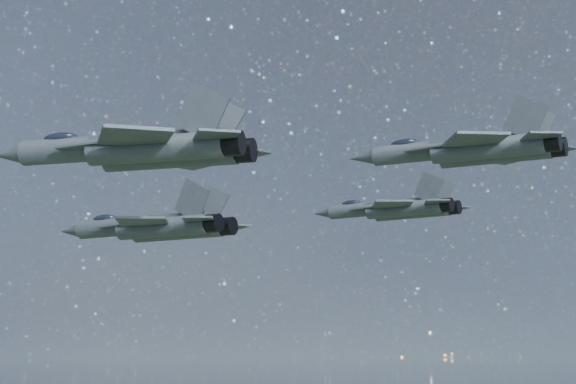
% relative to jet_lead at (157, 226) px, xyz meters
% --- Properties ---
extents(jet_lead, '(18.80, 13.15, 4.74)m').
position_rel_jet_lead_xyz_m(jet_lead, '(0.00, 0.00, 0.00)').
color(jet_lead, '#374045').
extents(jet_left, '(16.99, 11.76, 4.27)m').
position_rel_jet_lead_xyz_m(jet_left, '(14.82, 21.94, 3.79)').
color(jet_left, '#374045').
extents(jet_right, '(19.60, 13.73, 4.94)m').
position_rel_jet_lead_xyz_m(jet_right, '(9.26, -17.72, 2.41)').
color(jet_right, '#374045').
extents(jet_slot, '(17.10, 12.04, 4.32)m').
position_rel_jet_lead_xyz_m(jet_slot, '(27.82, -2.40, 3.91)').
color(jet_slot, '#374045').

